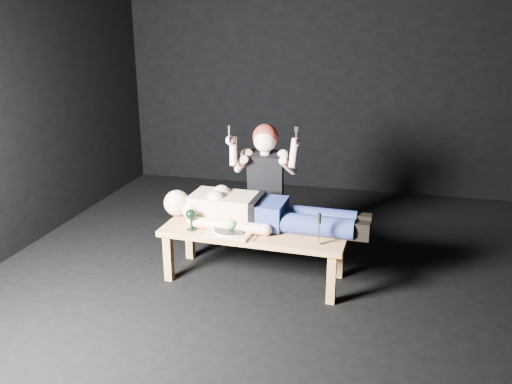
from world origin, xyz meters
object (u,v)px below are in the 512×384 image
at_px(kneeling_woman, 266,187).
at_px(goblet, 191,220).
at_px(carving_knife, 319,229).
at_px(lying_man, 264,209).
at_px(serving_tray, 229,233).
at_px(table, 255,254).

relative_size(kneeling_woman, goblet, 7.05).
relative_size(kneeling_woman, carving_knife, 5.02).
distance_m(lying_man, serving_tray, 0.36).
bearing_deg(table, lying_man, 62.83).
bearing_deg(lying_man, kneeling_woman, 102.47).
relative_size(kneeling_woman, serving_tray, 3.53).
height_order(table, goblet, goblet).
relative_size(table, kneeling_woman, 1.19).
height_order(lying_man, carving_knife, lying_man).
height_order(table, serving_tray, serving_tray).
bearing_deg(kneeling_woman, serving_tray, -107.62).
xyz_separation_m(table, goblet, (-0.49, -0.15, 0.31)).
bearing_deg(serving_tray, carving_knife, -2.72).
distance_m(table, serving_tray, 0.33).
bearing_deg(serving_tray, lying_man, 48.55).
relative_size(lying_man, carving_knife, 6.56).
height_order(goblet, carving_knife, carving_knife).
height_order(table, lying_man, lying_man).
height_order(kneeling_woman, serving_tray, kneeling_woman).
bearing_deg(table, carving_knife, -16.84).
xyz_separation_m(kneeling_woman, goblet, (-0.46, -0.70, -0.09)).
xyz_separation_m(lying_man, carving_knife, (0.50, -0.29, -0.02)).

